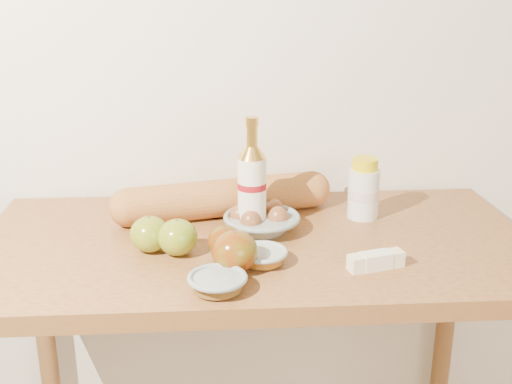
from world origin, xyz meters
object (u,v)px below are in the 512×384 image
cream_bottle (364,190)px  table (255,290)px  baguette (224,198)px  bourbon_bottle (252,186)px  egg_bowl (261,220)px

cream_bottle → table: bearing=-178.9°
cream_bottle → baguette: cream_bottle is taller
bourbon_bottle → egg_bowl: 0.08m
bourbon_bottle → baguette: bearing=140.8°
cream_bottle → bourbon_bottle: bearing=171.4°
egg_bowl → table: bearing=-109.2°
bourbon_bottle → baguette: (-0.06, 0.10, -0.06)m
bourbon_bottle → cream_bottle: 0.28m
cream_bottle → egg_bowl: (-0.25, -0.07, -0.04)m
cream_bottle → baguette: size_ratio=0.27×
baguette → cream_bottle: bearing=-18.2°
cream_bottle → egg_bowl: 0.26m
egg_bowl → cream_bottle: bearing=15.6°
table → baguette: baguette is taller
egg_bowl → baguette: bearing=129.6°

